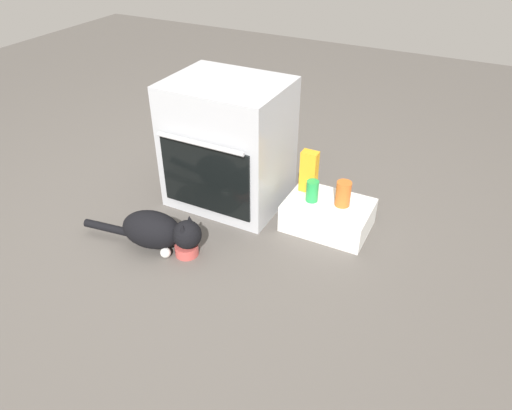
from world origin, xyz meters
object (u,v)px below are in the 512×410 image
object	(u,v)px
cat	(158,231)
juice_carton	(309,172)
sauce_jar	(343,194)
oven	(228,144)
pantry_cabinet	(328,215)
soda_can	(312,191)
food_bowl	(187,249)

from	to	relation	value
cat	juice_carton	world-z (taller)	juice_carton
sauce_jar	juice_carton	xyz separation A→B (m)	(-0.22, 0.05, 0.05)
oven	juice_carton	world-z (taller)	oven
pantry_cabinet	sauce_jar	world-z (taller)	sauce_jar
oven	soda_can	world-z (taller)	oven
pantry_cabinet	food_bowl	world-z (taller)	pantry_cabinet
juice_carton	food_bowl	bearing A→B (deg)	-123.37
oven	cat	size ratio (longest dim) A/B	1.08
sauce_jar	juice_carton	distance (m)	0.23
soda_can	sauce_jar	bearing A→B (deg)	11.86
cat	sauce_jar	world-z (taller)	sauce_jar
pantry_cabinet	food_bowl	bearing A→B (deg)	-135.47
oven	juice_carton	size ratio (longest dim) A/B	3.02
soda_can	food_bowl	bearing A→B (deg)	-131.21
soda_can	oven	bearing A→B (deg)	176.60
oven	food_bowl	size ratio (longest dim) A/B	6.01
oven	cat	xyz separation A→B (m)	(-0.09, -0.59, -0.25)
food_bowl	oven	bearing A→B (deg)	96.59
sauce_jar	soda_can	bearing A→B (deg)	-168.14
juice_carton	pantry_cabinet	bearing A→B (deg)	-24.11
food_bowl	sauce_jar	bearing A→B (deg)	42.10
juice_carton	soda_can	bearing A→B (deg)	-56.07
food_bowl	juice_carton	distance (m)	0.78
oven	food_bowl	distance (m)	0.66
cat	sauce_jar	distance (m)	0.98
sauce_jar	juice_carton	world-z (taller)	juice_carton
pantry_cabinet	soda_can	distance (m)	0.17
soda_can	pantry_cabinet	bearing A→B (deg)	11.24
cat	soda_can	world-z (taller)	soda_can
pantry_cabinet	juice_carton	size ratio (longest dim) A/B	1.89
oven	pantry_cabinet	xyz separation A→B (m)	(0.62, -0.01, -0.28)
juice_carton	oven	bearing A→B (deg)	-173.33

